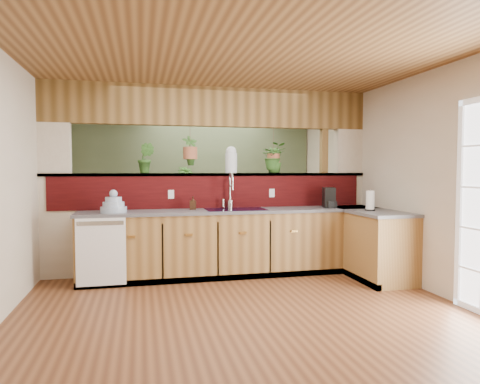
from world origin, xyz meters
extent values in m
cube|color=brown|center=(0.00, 0.00, 0.00)|extent=(4.60, 7.00, 0.01)
cube|color=brown|center=(0.00, 0.00, 2.60)|extent=(4.60, 7.00, 0.01)
cube|color=beige|center=(0.00, 3.50, 1.30)|extent=(4.60, 0.02, 2.60)
cube|color=beige|center=(0.00, -3.50, 1.30)|extent=(4.60, 0.02, 2.60)
cube|color=beige|center=(-2.30, 0.00, 1.30)|extent=(0.02, 7.00, 2.60)
cube|color=beige|center=(2.30, 0.00, 1.30)|extent=(0.02, 7.00, 2.60)
cube|color=beige|center=(0.00, 1.35, 0.68)|extent=(4.60, 0.15, 1.35)
cube|color=#350708|center=(0.00, 1.27, 1.12)|extent=(4.40, 0.02, 0.45)
cube|color=brown|center=(0.00, 1.35, 1.37)|extent=(4.60, 0.21, 0.04)
cube|color=brown|center=(0.00, 1.35, 2.33)|extent=(4.60, 0.15, 0.55)
cube|color=beige|center=(-2.10, 1.35, 1.70)|extent=(0.40, 0.15, 0.70)
cube|color=beige|center=(2.10, 1.35, 1.70)|extent=(0.40, 0.15, 0.70)
cube|color=brown|center=(1.70, 1.35, 1.30)|extent=(0.10, 0.10, 2.60)
cube|color=brown|center=(0.00, 1.35, 1.37)|extent=(4.60, 0.21, 0.04)
cube|color=brown|center=(0.00, 1.35, 2.33)|extent=(4.60, 0.15, 0.55)
cube|color=#536344|center=(0.00, 3.48, 1.30)|extent=(4.55, 0.02, 2.55)
cube|color=brown|center=(0.25, 0.98, 0.43)|extent=(4.10, 0.60, 0.86)
cube|color=#4D4D52|center=(0.25, 0.98, 0.88)|extent=(4.14, 0.64, 0.04)
cube|color=brown|center=(2.00, 0.54, 0.43)|extent=(0.60, 1.48, 0.86)
cube|color=#4D4D52|center=(2.00, 0.54, 0.88)|extent=(0.64, 1.52, 0.04)
cube|color=brown|center=(2.00, 0.98, 0.43)|extent=(0.60, 0.60, 0.86)
cube|color=#4D4D52|center=(2.00, 0.98, 0.88)|extent=(0.64, 0.64, 0.04)
cube|color=black|center=(0.25, 0.71, 0.04)|extent=(4.10, 0.06, 0.08)
cube|color=black|center=(1.73, 0.54, 0.04)|extent=(0.06, 1.48, 0.08)
cube|color=white|center=(-1.48, 0.66, 0.45)|extent=(0.58, 0.02, 0.82)
cube|color=#B7B7B2|center=(-1.48, 0.65, 0.80)|extent=(0.54, 0.01, 0.05)
cube|color=black|center=(0.25, 0.98, 0.89)|extent=(0.82, 0.50, 0.03)
cube|color=black|center=(0.06, 0.98, 0.80)|extent=(0.34, 0.40, 0.16)
cube|color=black|center=(0.44, 0.98, 0.80)|extent=(0.34, 0.40, 0.16)
cylinder|color=#B7B7B2|center=(0.21, 1.18, 0.95)|extent=(0.08, 0.08, 0.11)
cylinder|color=#B7B7B2|center=(0.21, 1.18, 1.15)|extent=(0.03, 0.03, 0.30)
torus|color=#B7B7B2|center=(0.21, 1.10, 1.30)|extent=(0.22, 0.04, 0.22)
cylinder|color=#B7B7B2|center=(0.21, 1.00, 1.23)|extent=(0.03, 0.03, 0.13)
cylinder|color=#B7B7B2|center=(0.11, 1.18, 0.98)|extent=(0.03, 0.03, 0.11)
cylinder|color=#94A6C0|center=(-1.34, 0.92, 0.94)|extent=(0.33, 0.33, 0.07)
cylinder|color=#94A6C0|center=(-1.34, 0.92, 1.00)|extent=(0.27, 0.27, 0.06)
cylinder|color=#94A6C0|center=(-1.34, 0.92, 1.06)|extent=(0.21, 0.21, 0.06)
sphere|color=#94A6C0|center=(-1.34, 0.92, 1.14)|extent=(0.10, 0.10, 0.10)
imported|color=#372114|center=(-0.32, 1.07, 0.99)|extent=(0.10, 0.10, 0.18)
cube|color=black|center=(1.61, 0.96, 1.04)|extent=(0.15, 0.25, 0.29)
cube|color=black|center=(1.61, 0.88, 0.95)|extent=(0.13, 0.10, 0.10)
cylinder|color=silver|center=(1.61, 0.91, 0.99)|extent=(0.08, 0.08, 0.08)
cylinder|color=black|center=(1.94, 0.40, 0.91)|extent=(0.13, 0.13, 0.02)
cylinder|color=#B7B7B2|center=(1.94, 0.40, 1.04)|extent=(0.02, 0.02, 0.28)
cylinder|color=white|center=(1.94, 0.40, 1.04)|extent=(0.11, 0.11, 0.24)
cylinder|color=silver|center=(0.27, 1.35, 1.53)|extent=(0.17, 0.17, 0.29)
sphere|color=silver|center=(0.27, 1.35, 1.70)|extent=(0.15, 0.15, 0.15)
imported|color=#2A551D|center=(-0.93, 1.35, 1.60)|extent=(0.28, 0.25, 0.41)
imported|color=#2A551D|center=(0.91, 1.35, 1.58)|extent=(0.25, 0.25, 0.38)
cylinder|color=brown|center=(-0.32, 1.35, 1.89)|extent=(0.01, 0.01, 0.32)
cylinder|color=brown|center=(-0.32, 1.35, 1.67)|extent=(0.20, 0.20, 0.17)
imported|color=#2A551D|center=(-0.32, 1.35, 1.92)|extent=(0.26, 0.21, 0.42)
cylinder|color=brown|center=(0.90, 1.35, 1.85)|extent=(0.01, 0.01, 0.40)
cylinder|color=brown|center=(0.90, 1.35, 1.59)|extent=(0.18, 0.18, 0.16)
imported|color=#2A551D|center=(0.90, 1.35, 1.83)|extent=(0.39, 0.35, 0.39)
cube|color=black|center=(-0.57, 3.25, 0.50)|extent=(1.46, 0.62, 0.94)
imported|color=#2A551D|center=(-1.00, 3.25, 1.17)|extent=(0.22, 0.16, 0.39)
imported|color=#2A551D|center=(-0.20, 3.25, 1.23)|extent=(0.36, 0.36, 0.52)
imported|color=#2A551D|center=(0.80, 2.00, 0.38)|extent=(0.83, 0.77, 0.77)
camera|label=1|loc=(-1.01, -4.67, 1.44)|focal=32.00mm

